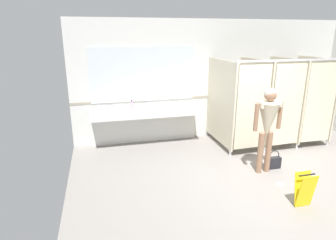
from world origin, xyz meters
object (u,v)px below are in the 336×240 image
(person_standing, at_px, (268,120))
(wet_floor_sign, at_px, (305,190))
(handbag, at_px, (273,162))
(soap_dispenser, at_px, (132,105))

(person_standing, xyz_separation_m, wet_floor_sign, (-0.03, -1.19, -0.76))
(handbag, xyz_separation_m, soap_dispenser, (-2.56, 2.06, 0.84))
(person_standing, height_order, wet_floor_sign, person_standing)
(person_standing, height_order, soap_dispenser, person_standing)
(person_standing, relative_size, wet_floor_sign, 2.98)
(handbag, relative_size, wet_floor_sign, 0.70)
(soap_dispenser, bearing_deg, handbag, -38.78)
(handbag, xyz_separation_m, wet_floor_sign, (-0.31, -1.27, 0.16))
(handbag, distance_m, wet_floor_sign, 1.31)
(handbag, distance_m, soap_dispenser, 3.39)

